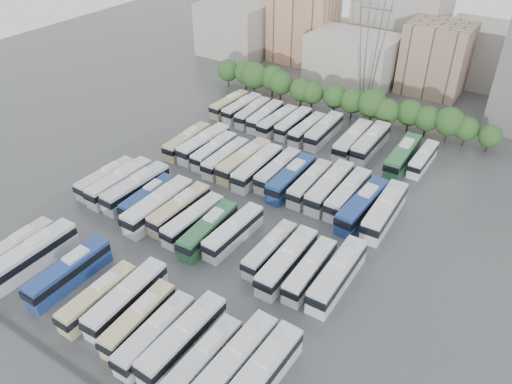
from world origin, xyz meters
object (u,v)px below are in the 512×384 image
Objects in this scene: bus_r0_s8 at (139,319)px; bus_r1_s3 at (148,197)px; bus_r1_s7 at (209,229)px; bus_r3_s9 at (353,140)px; bus_r0_s11 at (204,359)px; bus_r1_s11 at (287,261)px; bus_r3_s13 at (423,159)px; electricity_pylon at (375,21)px; bus_r2_s3 at (214,151)px; bus_r3_s1 at (242,108)px; bus_r2_s12 at (362,205)px; bus_r0_s1 at (16,248)px; bus_r2_s11 at (348,194)px; bus_r1_s8 at (234,232)px; bus_r0_s13 at (260,376)px; bus_r1_s13 at (338,275)px; bus_r0_s2 at (33,255)px; bus_r2_s1 at (187,141)px; bus_r2_s5 at (244,161)px; bus_r1_s4 at (158,206)px; bus_r3_s7 at (324,130)px; bus_r2_s6 at (257,167)px; bus_r3_s12 at (402,156)px; bus_r1_s1 at (120,182)px; bus_r0_s7 at (127,299)px; bus_r2_s8 at (291,178)px; bus_r3_s5 at (293,123)px; bus_r0_s4 at (69,272)px; bus_r0_s12 at (236,361)px; bus_r1_s6 at (194,220)px; bus_r3_s3 at (265,116)px; bus_r0_s10 at (183,338)px; bus_r3_s6 at (307,129)px; bus_r2_s9 at (310,183)px; bus_r1_s12 at (310,270)px; bus_r2_s4 at (226,158)px; bus_r0_s6 at (99,297)px; bus_r3_s4 at (278,121)px; bus_r0_s9 at (156,334)px; bus_r1_s10 at (270,249)px; bus_r2_s2 at (204,143)px; bus_r3_s2 at (253,112)px; bus_r1_s5 at (180,209)px; bus_r3_s0 at (230,104)px; bus_r1_s0 at (106,178)px; bus_r2_s13 at (385,211)px.

bus_r1_s3 is (-16.61, 19.26, -0.01)m from bus_r0_s8.
bus_r3_s9 is at bearing 77.00° from bus_r1_s7.
bus_r0_s11 is 18.44m from bus_r1_s11.
electricity_pylon is at bearing 135.49° from bus_r3_s13.
bus_r3_s1 is (-6.33, 18.30, -0.01)m from bus_r2_s3.
bus_r2_s12 is 20.25m from bus_r3_s13.
bus_r2_s11 is (33.24, 37.38, 0.15)m from bus_r0_s1.
electricity_pylon is 2.83× the size of bus_r1_s8.
bus_r1_s13 is at bearing 90.58° from bus_r0_s13.
electricity_pylon is 2.52× the size of bus_r0_s2.
bus_r2_s5 is at bearing -3.52° from bus_r2_s1.
bus_r1_s4 reaches higher than bus_r3_s7.
electricity_pylon is at bearing 115.03° from bus_r2_s12.
bus_r2_s6 is 0.98× the size of bus_r3_s12.
bus_r1_s1 is 10.09m from bus_r1_s4.
bus_r0_s7 is 35.82m from bus_r2_s5.
bus_r1_s3 is 0.88× the size of bus_r2_s8.
bus_r2_s1 reaches higher than bus_r3_s5.
bus_r0_s4 is at bearing -85.85° from bus_r2_s3.
bus_r0_s4 is 0.97× the size of bus_r0_s12.
bus_r1_s6 is (16.59, 18.58, 0.01)m from bus_r0_s1.
bus_r0_s8 is 0.97× the size of bus_r3_s3.
bus_r0_s10 is at bearing -63.38° from bus_r1_s7.
bus_r1_s1 reaches higher than bus_r0_s10.
bus_r2_s5 is 1.15× the size of bus_r3_s6.
bus_r2_s9 is at bearing -71.77° from bus_r3_s7.
bus_r3_s7 is 16.48m from bus_r3_s12.
bus_r0_s2 is 37.74m from bus_r1_s12.
bus_r1_s11 is 1.08× the size of bus_r2_s4.
bus_r3_s4 is at bearing 96.51° from bus_r0_s6.
bus_r3_s9 is at bearing 88.68° from bus_r0_s9.
bus_r1_s10 is 0.88× the size of bus_r2_s2.
bus_r3_s6 is (-22.85, 52.91, -0.29)m from bus_r0_s13.
bus_r0_s4 reaches higher than bus_r0_s1.
bus_r1_s3 is at bearing 177.90° from bus_r1_s6.
bus_r0_s10 is 60.13m from bus_r3_s2.
bus_r1_s6 is at bearing -62.83° from bus_r2_s3.
bus_r3_s9 is (-13.12, 52.99, -0.01)m from bus_r0_s13.
bus_r1_s7 reaches higher than bus_r0_s8.
bus_r0_s10 is at bearing -52.94° from bus_r2_s1.
electricity_pylon is 31.23m from bus_r3_s2.
bus_r1_s5 is 39.45m from bus_r3_s0.
bus_r0_s11 is at bearing -66.84° from bus_r3_s3.
bus_r1_s7 is at bearing -72.82° from bus_r3_s3.
bus_r3_s7 is at bearing 99.42° from bus_r2_s8.
bus_r1_s1 is at bearing -112.10° from bus_r2_s3.
bus_r3_s12 is (39.57, 34.38, 0.27)m from bus_r1_s0.
bus_r2_s13 is (16.63, 16.48, 0.26)m from bus_r1_s8.
bus_r3_s4 reaches higher than bus_r0_s11.
bus_r0_s9 is 0.98× the size of bus_r1_s7.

